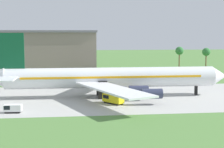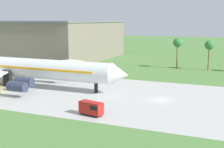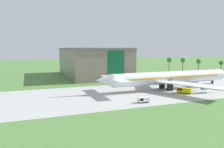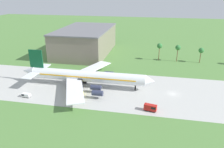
% 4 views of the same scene
% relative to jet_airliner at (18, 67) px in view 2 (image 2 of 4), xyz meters
% --- Properties ---
extents(ground_plane, '(600.00, 600.00, 0.00)m').
position_rel_jet_airliner_xyz_m(ground_plane, '(44.24, -0.75, -5.42)').
color(ground_plane, '#517F3D').
extents(taxiway_strip, '(320.00, 44.00, 0.02)m').
position_rel_jet_airliner_xyz_m(taxiway_strip, '(44.24, -0.75, -5.41)').
color(taxiway_strip, '#B2B2AD').
rests_on(taxiway_strip, ground_plane).
extents(jet_airliner, '(70.60, 57.12, 18.02)m').
position_rel_jet_airliner_xyz_m(jet_airliner, '(0.00, 0.00, 0.00)').
color(jet_airliner, white).
rests_on(jet_airliner, ground_plane).
extents(catering_van, '(5.50, 3.08, 2.90)m').
position_rel_jet_airliner_xyz_m(catering_van, '(34.22, -18.83, -3.87)').
color(catering_van, black).
rests_on(catering_van, ground_plane).
extents(terminal_building, '(36.72, 61.20, 19.13)m').
position_rel_jet_airliner_xyz_m(terminal_building, '(-18.86, 60.74, 4.16)').
color(terminal_building, slate).
rests_on(terminal_building, ground_plane).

